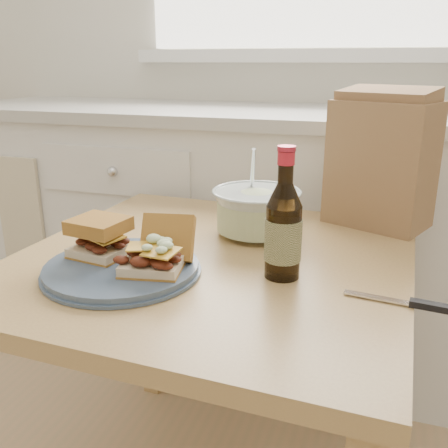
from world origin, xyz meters
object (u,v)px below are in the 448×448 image
(plate, at_px, (122,269))
(paper_bag, at_px, (381,164))
(dining_table, at_px, (213,298))
(coleslaw_bowl, at_px, (256,213))
(beer_bottle, at_px, (283,230))

(plate, bearing_deg, paper_bag, 46.24)
(dining_table, relative_size, coleslaw_bowl, 4.02)
(dining_table, bearing_deg, plate, -132.01)
(beer_bottle, distance_m, paper_bag, 0.44)
(dining_table, relative_size, beer_bottle, 3.34)
(plate, distance_m, coleslaw_bowl, 0.37)
(dining_table, distance_m, beer_bottle, 0.27)
(plate, relative_size, paper_bag, 0.98)
(beer_bottle, height_order, paper_bag, paper_bag)
(plate, bearing_deg, coleslaw_bowl, 57.80)
(coleslaw_bowl, bearing_deg, paper_bag, 33.37)
(coleslaw_bowl, bearing_deg, dining_table, -108.29)
(coleslaw_bowl, xyz_separation_m, beer_bottle, (0.11, -0.23, 0.04))
(beer_bottle, bearing_deg, dining_table, 172.40)
(plate, height_order, beer_bottle, beer_bottle)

